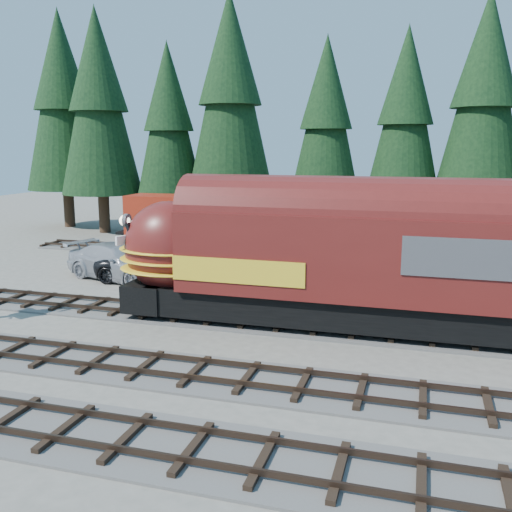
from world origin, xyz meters
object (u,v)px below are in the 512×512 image
(caboose, at_px, (193,219))
(locomotive, at_px, (309,262))
(depot, at_px, (403,237))
(pickup_truck_a, at_px, (153,266))
(pickup_truck_b, at_px, (120,262))

(caboose, bearing_deg, locomotive, -51.90)
(depot, distance_m, locomotive, 7.35)
(locomotive, xyz_separation_m, pickup_truck_a, (-9.85, 5.63, -1.88))
(caboose, height_order, pickup_truck_b, caboose)
(caboose, distance_m, pickup_truck_a, 8.59)
(pickup_truck_a, distance_m, pickup_truck_b, 2.01)
(depot, bearing_deg, locomotive, -117.79)
(depot, distance_m, caboose, 16.25)
(depot, height_order, locomotive, depot)
(locomotive, height_order, pickup_truck_a, locomotive)
(depot, height_order, pickup_truck_b, depot)
(locomotive, relative_size, pickup_truck_a, 2.81)
(caboose, height_order, pickup_truck_a, caboose)
(pickup_truck_b, bearing_deg, depot, -69.06)
(caboose, relative_size, pickup_truck_a, 1.47)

